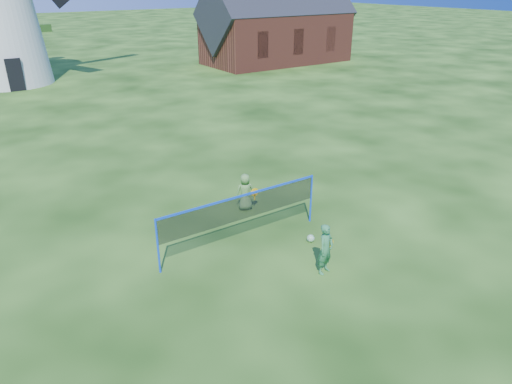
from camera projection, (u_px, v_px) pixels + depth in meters
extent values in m
plane|color=black|center=(260.00, 248.00, 13.13)|extent=(220.00, 220.00, 0.00)
cube|color=black|center=(15.00, 75.00, 31.14)|extent=(0.97, 0.12, 2.14)
cube|color=black|center=(1.00, 14.00, 30.02)|extent=(0.68, 0.12, 0.87)
cube|color=brown|center=(277.00, 38.00, 41.63)|extent=(12.46, 6.23, 4.15)
cube|color=#2D3035|center=(277.00, 13.00, 40.77)|extent=(13.09, 6.35, 6.35)
cube|color=black|center=(263.00, 45.00, 37.47)|extent=(1.04, 0.10, 2.08)
cube|color=black|center=(298.00, 42.00, 39.32)|extent=(1.04, 0.10, 2.08)
cube|color=black|center=(331.00, 39.00, 41.18)|extent=(1.04, 0.10, 2.08)
cylinder|color=blue|center=(158.00, 246.00, 11.74)|extent=(0.05, 0.05, 1.55)
cylinder|color=blue|center=(311.00, 199.00, 14.30)|extent=(0.05, 0.05, 1.55)
cube|color=black|center=(242.00, 208.00, 12.86)|extent=(5.00, 0.02, 0.70)
cube|color=blue|center=(242.00, 196.00, 12.71)|extent=(5.00, 0.02, 0.06)
imported|color=#317C49|center=(326.00, 249.00, 11.80)|extent=(0.57, 0.45, 1.36)
cylinder|color=yellow|center=(329.00, 243.00, 12.09)|extent=(0.28, 0.02, 0.28)
cube|color=yellow|center=(329.00, 249.00, 12.16)|extent=(0.03, 0.02, 0.20)
imported|color=#5B8E44|center=(245.00, 192.00, 15.14)|extent=(0.69, 0.56, 1.22)
cylinder|color=yellow|center=(255.00, 192.00, 15.08)|extent=(0.28, 0.02, 0.28)
cube|color=yellow|center=(255.00, 197.00, 15.15)|extent=(0.03, 0.02, 0.20)
sphere|color=green|center=(311.00, 238.00, 13.43)|extent=(0.22, 0.22, 0.22)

